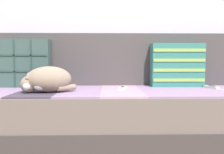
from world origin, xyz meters
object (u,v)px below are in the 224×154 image
(throw_pillow_striped, at_px, (177,65))
(game_remote_near, at_px, (212,87))
(throw_pillow_quilted, at_px, (26,63))
(game_remote_far, at_px, (123,88))
(sleeping_cat, at_px, (46,80))
(couch, at_px, (120,115))

(throw_pillow_striped, xyz_separation_m, game_remote_near, (0.24, -0.15, -0.17))
(game_remote_near, bearing_deg, throw_pillow_quilted, 174.27)
(throw_pillow_quilted, height_order, game_remote_far, throw_pillow_quilted)
(throw_pillow_quilted, height_order, sleeping_cat, throw_pillow_quilted)
(couch, bearing_deg, sleeping_cat, -163.25)
(throw_pillow_striped, bearing_deg, couch, -159.40)
(game_remote_near, bearing_deg, game_remote_far, -176.97)
(couch, height_order, sleeping_cat, sleeping_cat)
(throw_pillow_striped, distance_m, game_remote_far, 0.54)
(sleeping_cat, bearing_deg, throw_pillow_quilted, 127.66)
(game_remote_near, bearing_deg, sleeping_cat, -171.32)
(couch, xyz_separation_m, throw_pillow_striped, (0.49, 0.19, 0.39))
(throw_pillow_quilted, height_order, throw_pillow_striped, throw_pillow_quilted)
(couch, bearing_deg, throw_pillow_striped, 20.60)
(couch, height_order, throw_pillow_striped, throw_pillow_striped)
(throw_pillow_quilted, relative_size, sleeping_cat, 1.13)
(game_remote_far, bearing_deg, game_remote_near, 3.03)
(couch, height_order, throw_pillow_quilted, throw_pillow_quilted)
(game_remote_near, bearing_deg, couch, -177.37)
(throw_pillow_quilted, relative_size, game_remote_far, 2.14)
(throw_pillow_quilted, distance_m, game_remote_far, 0.85)
(couch, xyz_separation_m, game_remote_far, (0.02, -0.00, 0.21))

